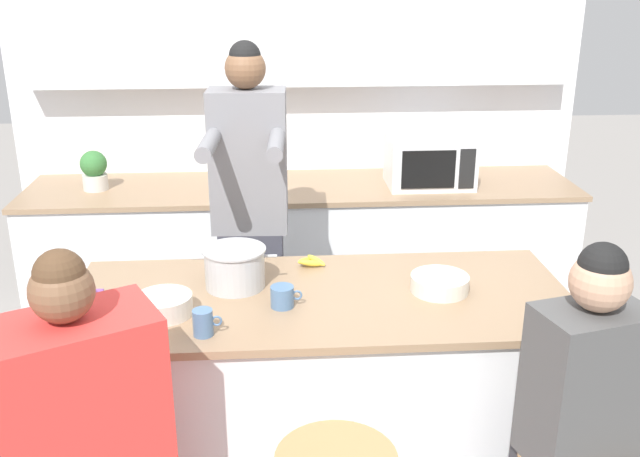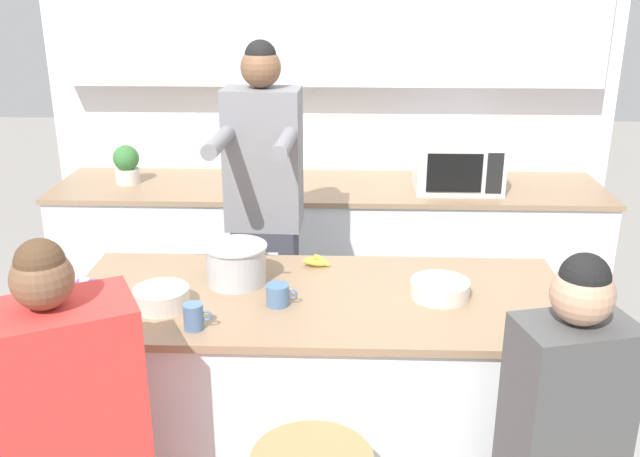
# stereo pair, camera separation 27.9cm
# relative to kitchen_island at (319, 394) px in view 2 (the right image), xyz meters

# --- Properties ---
(wall_back) EXTENTS (3.53, 0.22, 2.70)m
(wall_back) POSITION_rel_kitchen_island_xyz_m (0.00, 1.90, 1.08)
(wall_back) COLOR white
(wall_back) RESTS_ON ground_plane
(back_counter) EXTENTS (3.28, 0.70, 0.90)m
(back_counter) POSITION_rel_kitchen_island_xyz_m (0.00, 1.56, -0.01)
(back_counter) COLOR silver
(back_counter) RESTS_ON ground_plane
(kitchen_island) EXTENTS (1.97, 0.83, 0.91)m
(kitchen_island) POSITION_rel_kitchen_island_xyz_m (0.00, 0.00, 0.00)
(kitchen_island) COLOR black
(kitchen_island) RESTS_ON ground_plane
(person_cooking) EXTENTS (0.38, 0.60, 1.82)m
(person_cooking) POSITION_rel_kitchen_island_xyz_m (-0.29, 0.71, 0.46)
(person_cooking) COLOR #383842
(person_cooking) RESTS_ON ground_plane
(cooking_pot) EXTENTS (0.34, 0.25, 0.16)m
(cooking_pot) POSITION_rel_kitchen_island_xyz_m (-0.34, 0.11, 0.53)
(cooking_pot) COLOR #B7BABC
(cooking_pot) RESTS_ON kitchen_island
(fruit_bowl) EXTENTS (0.21, 0.21, 0.08)m
(fruit_bowl) POSITION_rel_kitchen_island_xyz_m (-0.59, -0.12, 0.49)
(fruit_bowl) COLOR silver
(fruit_bowl) RESTS_ON kitchen_island
(mixing_bowl_steel) EXTENTS (0.23, 0.23, 0.07)m
(mixing_bowl_steel) POSITION_rel_kitchen_island_xyz_m (0.47, 0.01, 0.48)
(mixing_bowl_steel) COLOR silver
(mixing_bowl_steel) RESTS_ON kitchen_island
(coffee_cup_near) EXTENTS (0.12, 0.09, 0.08)m
(coffee_cup_near) POSITION_rel_kitchen_island_xyz_m (-0.15, -0.09, 0.49)
(coffee_cup_near) COLOR #4C7099
(coffee_cup_near) RESTS_ON kitchen_island
(coffee_cup_far) EXTENTS (0.10, 0.07, 0.10)m
(coffee_cup_far) POSITION_rel_kitchen_island_xyz_m (-0.43, -0.29, 0.50)
(coffee_cup_far) COLOR #4C7099
(coffee_cup_far) RESTS_ON kitchen_island
(banana_bunch) EXTENTS (0.14, 0.10, 0.05)m
(banana_bunch) POSITION_rel_kitchen_island_xyz_m (-0.02, 0.30, 0.47)
(banana_bunch) COLOR yellow
(banana_bunch) RESTS_ON kitchen_island
(juice_carton) EXTENTS (0.08, 0.08, 0.19)m
(juice_carton) POSITION_rel_kitchen_island_xyz_m (-0.81, -0.30, 0.54)
(juice_carton) COLOR #7A428E
(juice_carton) RESTS_ON kitchen_island
(microwave) EXTENTS (0.50, 0.36, 0.29)m
(microwave) POSITION_rel_kitchen_island_xyz_m (0.75, 1.51, 0.58)
(microwave) COLOR white
(microwave) RESTS_ON back_counter
(potted_plant) EXTENTS (0.15, 0.15, 0.23)m
(potted_plant) POSITION_rel_kitchen_island_xyz_m (-1.22, 1.56, 0.55)
(potted_plant) COLOR beige
(potted_plant) RESTS_ON back_counter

